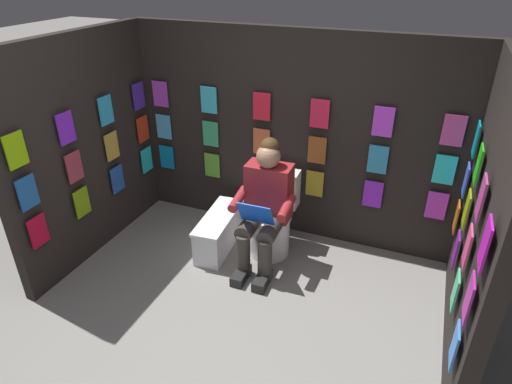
# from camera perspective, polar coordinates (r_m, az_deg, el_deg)

# --- Properties ---
(ground_plane) EXTENTS (30.00, 30.00, 0.00)m
(ground_plane) POSITION_cam_1_polar(r_m,az_deg,el_deg) (3.38, -6.84, -20.76)
(ground_plane) COLOR gray
(display_wall_back) EXTENTS (3.26, 0.14, 2.01)m
(display_wall_back) POSITION_cam_1_polar(r_m,az_deg,el_deg) (4.24, 4.64, 7.04)
(display_wall_back) COLOR black
(display_wall_back) RESTS_ON ground
(display_wall_left) EXTENTS (0.14, 1.84, 2.01)m
(display_wall_left) POSITION_cam_1_polar(r_m,az_deg,el_deg) (3.23, 27.30, -3.59)
(display_wall_left) COLOR black
(display_wall_left) RESTS_ON ground
(display_wall_right) EXTENTS (0.14, 1.84, 2.01)m
(display_wall_right) POSITION_cam_1_polar(r_m,az_deg,el_deg) (4.25, -21.22, 5.19)
(display_wall_right) COLOR black
(display_wall_right) RESTS_ON ground
(toilet) EXTENTS (0.41, 0.56, 0.77)m
(toilet) POSITION_cam_1_polar(r_m,az_deg,el_deg) (4.18, 2.12, -3.57)
(toilet) COLOR white
(toilet) RESTS_ON ground
(person_reading) EXTENTS (0.53, 0.69, 1.19)m
(person_reading) POSITION_cam_1_polar(r_m,az_deg,el_deg) (3.86, 1.10, -1.80)
(person_reading) COLOR maroon
(person_reading) RESTS_ON ground
(comic_longbox_near) EXTENTS (0.33, 0.77, 0.36)m
(comic_longbox_near) POSITION_cam_1_polar(r_m,az_deg,el_deg) (4.29, -4.80, -5.13)
(comic_longbox_near) COLOR silver
(comic_longbox_near) RESTS_ON ground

